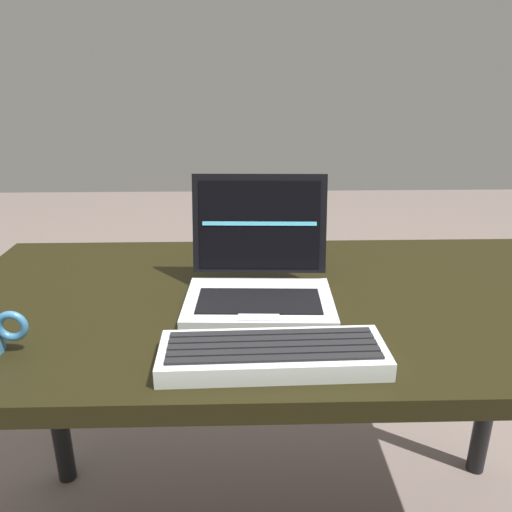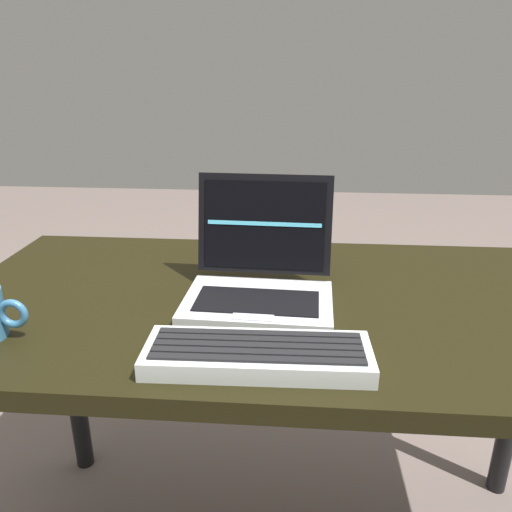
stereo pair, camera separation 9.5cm
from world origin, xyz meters
TOP-DOWN VIEW (x-y plane):
  - desk at (0.00, 0.00)m, footprint 1.35×0.68m
  - laptop_front at (-0.05, -0.01)m, footprint 0.29×0.25m
  - external_keyboard at (-0.04, -0.24)m, footprint 0.35×0.13m

SIDE VIEW (x-z plane):
  - desk at x=0.00m, z-range 0.28..1.01m
  - external_keyboard at x=-0.04m, z-range 0.73..0.76m
  - laptop_front at x=-0.05m, z-range 0.66..0.89m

